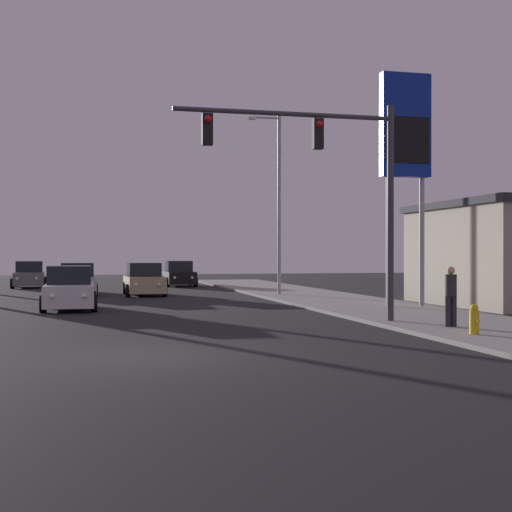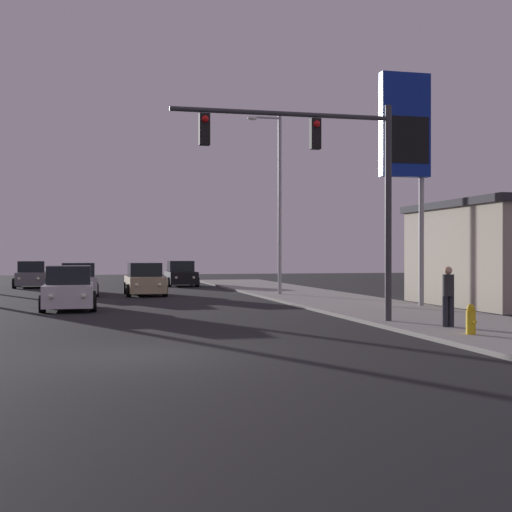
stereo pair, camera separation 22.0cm
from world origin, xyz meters
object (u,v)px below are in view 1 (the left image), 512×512
Objects in this scene: traffic_light_mast at (332,168)px; car_grey at (29,276)px; fire_hydrant at (474,320)px; car_tan at (144,281)px; car_silver at (77,281)px; pedestrian_on_sidewalk at (451,294)px; car_white at (69,290)px; car_black at (179,275)px; street_lamp at (277,195)px; gas_station_sign at (405,138)px.

car_grey is at bearing 110.91° from traffic_light_mast.
traffic_light_mast reaches higher than fire_hydrant.
car_tan reaches higher than fire_hydrant.
car_silver is 2.59× the size of pedestrian_on_sidewalk.
car_white and car_silver have the same top height.
car_silver is at bearing 117.35° from pedestrian_on_sidewalk.
pedestrian_on_sidewalk is (3.72, -29.29, 0.27)m from car_black.
pedestrian_on_sidewalk is (0.35, 1.80, 0.55)m from fire_hydrant.
car_white is 5.68× the size of fire_hydrant.
car_grey is 0.48× the size of street_lamp.
pedestrian_on_sidewalk reaches higher than car_grey.
car_white is 0.99× the size of car_grey.
car_tan is 12.16m from car_grey.
car_tan is 20.37m from pedestrian_on_sidewalk.
car_tan is 1.00× the size of car_silver.
street_lamp is (9.78, -3.05, 4.36)m from car_silver.
fire_hydrant is 0.46× the size of pedestrian_on_sidewalk.
car_silver is at bearing 162.66° from street_lamp.
traffic_light_mast reaches higher than car_grey.
traffic_light_mast is 7.62m from gas_station_sign.
car_silver is at bearing -90.94° from car_white.
street_lamp is at bearing 157.63° from car_tan.
car_grey is (-2.83, 19.20, 0.00)m from car_white.
street_lamp is at bearing 161.24° from car_silver.
street_lamp is 17.19m from pedestrian_on_sidewalk.
street_lamp is (2.31, 14.64, 0.42)m from traffic_light_mast.
fire_hydrant is (-2.56, -9.31, -6.13)m from gas_station_sign.
pedestrian_on_sidewalk is at bearing 108.42° from car_tan.
car_white and car_grey have the same top height.
car_white and car_tan have the same top height.
street_lamp reaches higher than fire_hydrant.
car_white is 0.48× the size of gas_station_sign.
traffic_light_mast reaches higher than car_white.
car_white is 14.67m from pedestrian_on_sidewalk.
car_black is at bearing 92.03° from traffic_light_mast.
car_grey is at bearing -81.34° from car_white.
car_black is at bearing 97.23° from pedestrian_on_sidewalk.
car_white is at bearing 70.93° from car_black.
street_lamp reaches higher than car_white.
car_tan is 3.41m from car_silver.
gas_station_sign is 11.84× the size of fire_hydrant.
car_black is at bearing 176.34° from car_grey.
pedestrian_on_sidewalk is (13.24, -29.52, 0.27)m from car_grey.
car_white is 9.54m from car_tan.
car_black is at bearing 105.23° from gas_station_sign.
traffic_light_mast reaches higher than pedestrian_on_sidewalk.
car_black is at bearing -108.51° from car_tan.
car_silver is at bearing 56.12° from car_black.
pedestrian_on_sidewalk is (2.75, -2.06, -3.66)m from traffic_light_mast.
car_black is (3.14, 10.11, 0.00)m from car_tan.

